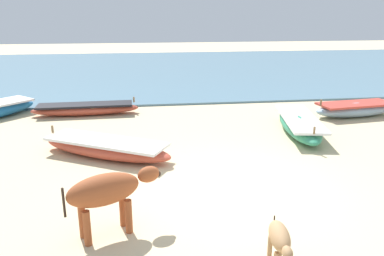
# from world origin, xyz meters

# --- Properties ---
(ground) EXTENTS (80.00, 80.00, 0.00)m
(ground) POSITION_xyz_m (0.00, 0.00, 0.00)
(ground) COLOR beige
(sea_water) EXTENTS (60.00, 20.00, 0.08)m
(sea_water) POSITION_xyz_m (0.00, 17.64, 0.04)
(sea_water) COLOR slate
(sea_water) RESTS_ON ground
(fishing_boat_0) EXTENTS (1.65, 3.80, 0.69)m
(fishing_boat_0) POSITION_xyz_m (3.01, 3.63, 0.27)
(fishing_boat_0) COLOR #338C66
(fishing_boat_0) RESTS_ON ground
(fishing_boat_2) EXTENTS (3.18, 1.36, 0.69)m
(fishing_boat_2) POSITION_xyz_m (5.76, 5.16, 0.27)
(fishing_boat_2) COLOR #8CA5B7
(fishing_boat_2) RESTS_ON ground
(fishing_boat_3) EXTENTS (3.64, 2.62, 0.65)m
(fishing_boat_3) POSITION_xyz_m (-2.73, 2.31, 0.25)
(fishing_boat_3) COLOR #B74733
(fishing_boat_3) RESTS_ON ground
(fishing_boat_5) EXTENTS (3.81, 0.92, 0.60)m
(fishing_boat_5) POSITION_xyz_m (-3.79, 6.67, 0.22)
(fishing_boat_5) COLOR #B74733
(fishing_boat_5) RESTS_ON ground
(cow_adult_rust) EXTENTS (1.62, 0.97, 1.09)m
(cow_adult_rust) POSITION_xyz_m (-2.39, -1.31, 0.78)
(cow_adult_rust) COLOR #9E4C28
(cow_adult_rust) RESTS_ON ground
(calf_near_tan) EXTENTS (0.38, 0.99, 0.64)m
(calf_near_tan) POSITION_xyz_m (0.10, -2.53, 0.46)
(calf_near_tan) COLOR tan
(calf_near_tan) RESTS_ON ground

